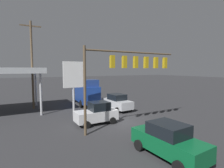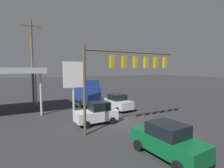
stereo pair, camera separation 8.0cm
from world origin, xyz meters
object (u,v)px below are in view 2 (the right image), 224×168
Objects in this scene: traffic_signal_assembly at (129,66)px; utility_pole at (32,63)px; delivery_truck at (86,92)px; price_sign at (73,77)px; sedan_waiting at (167,140)px; hatchback_crossing at (97,113)px; sedan_far at (117,102)px.

traffic_signal_assembly is 13.30m from utility_pole.
price_sign is at bearing -27.47° from delivery_truck.
utility_pole reaches higher than price_sign.
price_sign is 1.28× the size of sedan_waiting.
sedan_waiting is at bearing 0.55° from delivery_truck.
hatchback_crossing reaches higher than sedan_waiting.
hatchback_crossing is 5.77m from sedan_far.
price_sign is 0.83× the size of delivery_truck.
sedan_waiting is at bearing 80.29° from traffic_signal_assembly.
hatchback_crossing reaches higher than sedan_far.
delivery_truck is (-6.71, 0.45, -3.99)m from utility_pole.
traffic_signal_assembly is 1.96× the size of sedan_waiting.
price_sign is 11.88m from sedan_waiting.
utility_pole is 2.39× the size of sedan_far.
sedan_far is (-5.40, -0.06, -3.15)m from price_sign.
delivery_truck reaches higher than sedan_waiting.
sedan_far is (-8.91, 5.55, -4.73)m from utility_pole.
hatchback_crossing is at bearing -175.21° from sedan_waiting.
sedan_far is 5.61m from delivery_truck.
delivery_truck is (-3.19, -5.16, -2.41)m from price_sign.
hatchback_crossing is 0.84× the size of sedan_far.
delivery_truck reaches higher than sedan_far.
utility_pole is 1.55× the size of delivery_truck.
utility_pole reaches higher than hatchback_crossing.
sedan_waiting is 7.60m from hatchback_crossing.
hatchback_crossing is 0.55× the size of delivery_truck.
sedan_far is at bearing 27.65° from delivery_truck.
hatchback_crossing is at bearing 105.68° from price_sign.
price_sign is 5.00m from hatchback_crossing.
traffic_signal_assembly reaches higher than sedan_far.
sedan_far is at bearing -179.33° from price_sign.
sedan_far is at bearing 148.07° from utility_pole.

